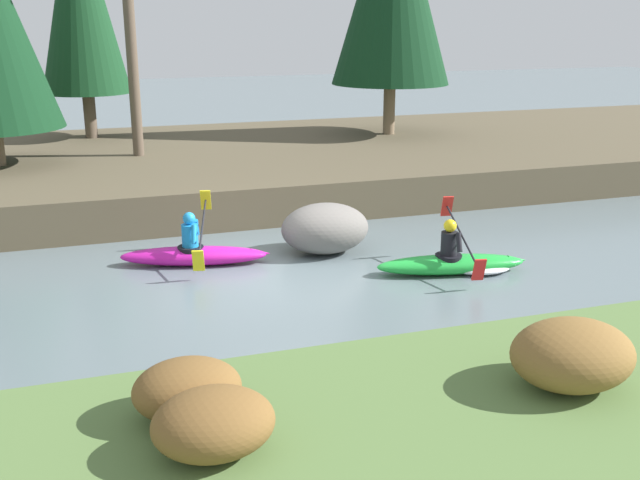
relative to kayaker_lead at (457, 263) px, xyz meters
The scene contains 10 objects.
ground_plane 3.06m from the kayaker_lead, 163.26° to the left, with size 90.00×90.00×0.00m, color slate.
riverbank_near 6.71m from the kayaker_lead, 115.87° to the right, with size 44.00×5.19×0.63m.
riverbank_far 9.51m from the kayaker_lead, 107.94° to the left, with size 44.00×10.28×0.90m.
bare_tree_mid_upstream 10.98m from the kayaker_lead, 117.81° to the left, with size 4.33×4.28×7.93m.
shrub_clump_nearest 7.21m from the kayaker_lead, 140.10° to the right, with size 1.08×0.90×0.59m.
shrub_clump_second 7.62m from the kayaker_lead, 135.22° to the right, with size 1.13×0.94×0.61m.
shrub_clump_third 5.54m from the kayaker_lead, 106.14° to the right, with size 1.36×1.13×0.74m.
kayaker_lead is the anchor object (origin of this frame).
kayaker_middle 4.81m from the kayaker_lead, 155.82° to the left, with size 2.78×2.04×1.20m.
boulder_midstream 2.68m from the kayaker_lead, 134.18° to the left, with size 1.73×1.35×0.98m.
Camera 1 is at (-3.43, -12.18, 4.45)m, focal length 42.00 mm.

